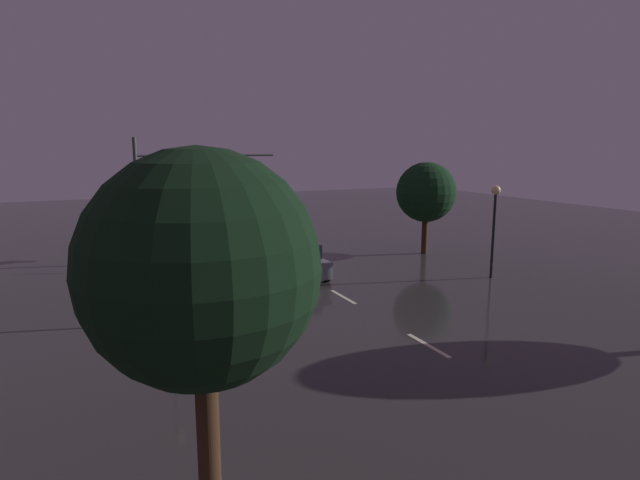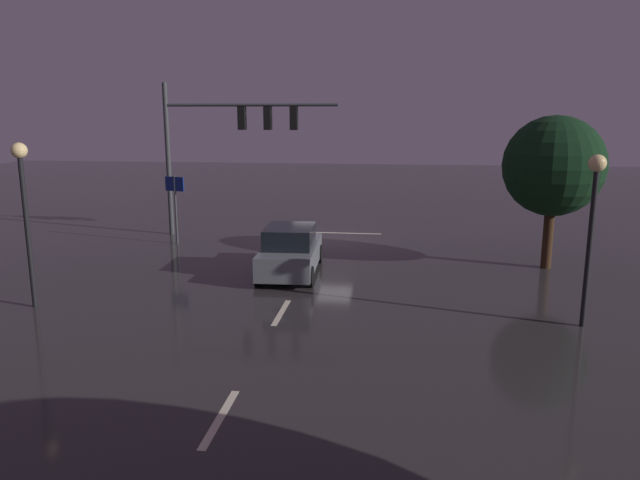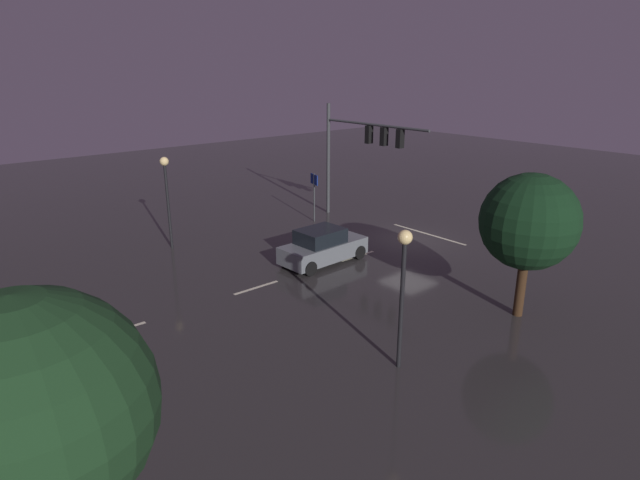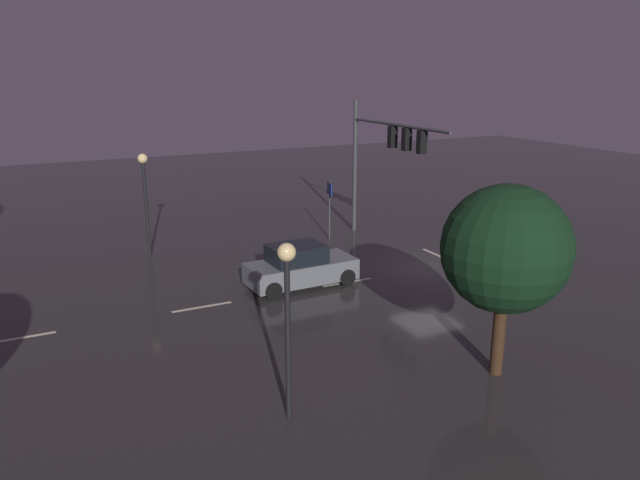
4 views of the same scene
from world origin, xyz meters
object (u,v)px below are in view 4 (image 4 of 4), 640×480
(street_lamp_right_kerb, at_px, (145,185))
(route_sign, at_px, (330,198))
(traffic_signal_assembly, at_px, (385,148))
(car_approaching, at_px, (300,267))
(tree_left_near, at_px, (506,249))
(street_lamp_left_kerb, at_px, (287,296))

(street_lamp_right_kerb, distance_m, route_sign, 8.88)
(traffic_signal_assembly, bearing_deg, car_approaching, 121.91)
(street_lamp_right_kerb, xyz_separation_m, tree_left_near, (-15.74, -6.48, 0.33))
(traffic_signal_assembly, xyz_separation_m, tree_left_near, (-12.89, 4.24, -1.02))
(street_lamp_left_kerb, distance_m, street_lamp_right_kerb, 15.24)
(street_lamp_right_kerb, bearing_deg, tree_left_near, -157.61)
(car_approaching, distance_m, tree_left_near, 9.67)
(traffic_signal_assembly, distance_m, street_lamp_left_kerb, 16.25)
(street_lamp_left_kerb, relative_size, route_sign, 1.54)
(street_lamp_left_kerb, height_order, street_lamp_right_kerb, street_lamp_right_kerb)
(street_lamp_left_kerb, xyz_separation_m, street_lamp_right_kerb, (15.23, 0.31, 0.13))
(car_approaching, xyz_separation_m, street_lamp_left_kerb, (-8.52, 4.21, 2.39))
(street_lamp_right_kerb, distance_m, tree_left_near, 17.02)
(route_sign, height_order, tree_left_near, tree_left_near)
(street_lamp_left_kerb, bearing_deg, tree_left_near, -94.66)
(car_approaching, bearing_deg, street_lamp_right_kerb, 33.97)
(car_approaching, height_order, tree_left_near, tree_left_near)
(traffic_signal_assembly, xyz_separation_m, car_approaching, (-3.86, 6.21, -3.88))
(car_approaching, xyz_separation_m, tree_left_near, (-9.03, -1.96, 2.86))
(car_approaching, distance_m, street_lamp_left_kerb, 9.80)
(traffic_signal_assembly, distance_m, car_approaching, 8.27)
(car_approaching, relative_size, street_lamp_left_kerb, 0.98)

